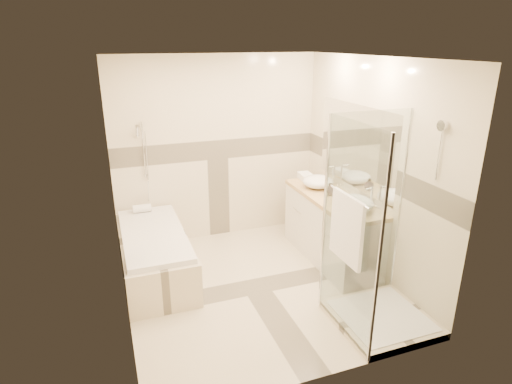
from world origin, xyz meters
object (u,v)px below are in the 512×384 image
object	(u,v)px
shower_enclosure	(370,276)
amenity_bottle_b	(330,189)
amenity_bottle_a	(330,189)
bathtub	(155,252)
vessel_sink_near	(318,182)
vanity	(331,228)
vessel_sink_far	(354,203)

from	to	relation	value
shower_enclosure	amenity_bottle_b	distance (m)	1.42
shower_enclosure	amenity_bottle_b	bearing A→B (deg)	78.39
amenity_bottle_a	shower_enclosure	bearing A→B (deg)	-101.60
bathtub	amenity_bottle_a	bearing A→B (deg)	-7.79
vessel_sink_near	amenity_bottle_a	world-z (taller)	vessel_sink_near
vanity	bathtub	bearing A→B (deg)	170.75
vanity	shower_enclosure	world-z (taller)	shower_enclosure
shower_enclosure	amenity_bottle_b	size ratio (longest dim) A/B	13.26
vessel_sink_near	vessel_sink_far	size ratio (longest dim) A/B	0.91
shower_enclosure	vessel_sink_far	bearing A→B (deg)	70.93
bathtub	vessel_sink_far	world-z (taller)	vessel_sink_far
vessel_sink_far	vessel_sink_near	bearing A→B (deg)	90.00
shower_enclosure	vessel_sink_far	distance (m)	0.94
bathtub	amenity_bottle_a	world-z (taller)	amenity_bottle_a
bathtub	vessel_sink_near	bearing A→B (deg)	0.50
bathtub	amenity_bottle_b	distance (m)	2.24
shower_enclosure	amenity_bottle_a	size ratio (longest dim) A/B	13.15
shower_enclosure	vessel_sink_far	size ratio (longest dim) A/B	4.67
amenity_bottle_a	vessel_sink_far	bearing A→B (deg)	-90.00
bathtub	vanity	distance (m)	2.18
shower_enclosure	vessel_sink_near	world-z (taller)	shower_enclosure
vessel_sink_far	bathtub	bearing A→B (deg)	158.67
vessel_sink_near	shower_enclosure	bearing A→B (deg)	-99.45
vessel_sink_near	amenity_bottle_b	distance (m)	0.31
bathtub	vanity	world-z (taller)	vanity
vanity	vessel_sink_far	distance (m)	0.70
amenity_bottle_a	vessel_sink_near	bearing A→B (deg)	90.00
bathtub	shower_enclosure	world-z (taller)	shower_enclosure
shower_enclosure	vessel_sink_far	world-z (taller)	shower_enclosure
vessel_sink_near	vessel_sink_far	world-z (taller)	vessel_sink_far
vanity	amenity_bottle_a	size ratio (longest dim) A/B	10.44
vessel_sink_far	amenity_bottle_a	distance (m)	0.54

